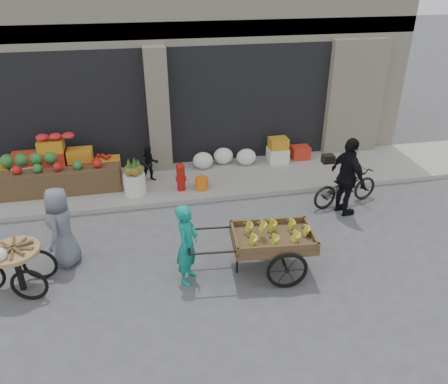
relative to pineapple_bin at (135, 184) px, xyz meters
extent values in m
plane|color=#424244|center=(0.75, -3.60, -0.37)|extent=(80.00, 80.00, 0.00)
cube|color=gray|center=(0.75, 0.50, -0.31)|extent=(18.00, 2.20, 0.12)
cube|color=beige|center=(0.75, 4.60, 3.13)|extent=(14.00, 6.00, 7.00)
cube|color=gray|center=(0.75, 1.75, 3.23)|extent=(14.00, 0.30, 0.40)
cube|color=black|center=(-1.73, 2.40, 1.30)|extent=(4.40, 1.60, 3.10)
cube|color=black|center=(3.23, 2.40, 1.30)|extent=(4.40, 1.60, 3.10)
cube|color=beige|center=(0.75, 1.55, 1.30)|extent=(0.55, 0.80, 3.22)
cube|color=brown|center=(-1.73, 0.35, 0.05)|extent=(2.80, 0.45, 0.60)
sphere|color=#1E5923|center=(-2.42, 0.85, 0.49)|extent=(0.34, 0.34, 0.34)
cylinder|color=silver|center=(0.00, 0.00, 0.00)|extent=(0.52, 0.52, 0.50)
cylinder|color=#A5140F|center=(1.10, -0.05, 0.03)|extent=(0.20, 0.20, 0.56)
sphere|color=#A5140F|center=(1.10, -0.05, 0.35)|extent=(0.22, 0.22, 0.22)
cylinder|color=orange|center=(1.60, -0.10, -0.10)|extent=(0.32, 0.32, 0.30)
ellipsoid|color=silver|center=(2.42, 1.10, -0.03)|extent=(1.70, 0.60, 0.44)
imported|color=black|center=(0.40, 0.60, 0.21)|extent=(0.51, 0.43, 0.93)
cube|color=brown|center=(2.36, -3.38, 0.29)|extent=(1.52, 1.07, 0.13)
torus|color=black|center=(2.47, -3.90, -0.01)|extent=(0.73, 0.13, 0.73)
torus|color=black|center=(2.56, -2.88, -0.01)|extent=(0.73, 0.13, 0.73)
cylinder|color=black|center=(1.73, -3.32, -0.07)|extent=(0.05, 0.05, 0.60)
imported|color=#108071|center=(0.83, -3.34, 0.39)|extent=(0.57, 0.66, 1.52)
cylinder|color=#9E7F51|center=(-2.02, -3.01, 0.43)|extent=(0.95, 0.95, 0.07)
cube|color=black|center=(-2.02, -3.01, 0.03)|extent=(0.09, 0.09, 0.80)
torus|color=black|center=(-1.81, -3.32, -0.06)|extent=(0.62, 0.15, 0.62)
torus|color=black|center=(-1.73, -2.77, -0.06)|extent=(0.62, 0.15, 0.62)
imported|color=slate|center=(-1.33, -2.37, 0.41)|extent=(0.68, 0.87, 1.56)
imported|color=black|center=(4.78, -1.31, 0.08)|extent=(1.80, 0.94, 0.90)
imported|color=black|center=(4.58, -1.71, 0.53)|extent=(0.65, 1.12, 1.79)
camera|label=1|loc=(0.19, -9.54, 4.66)|focal=35.00mm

